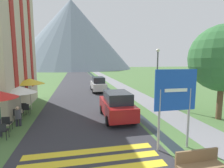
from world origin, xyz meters
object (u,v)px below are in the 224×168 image
at_px(road_sign, 175,97).
at_px(cafe_chair_middle, 17,114).
at_px(cafe_chair_nearest, 3,130).
at_px(parked_car_near, 117,105).
at_px(cafe_umbrella_rear_yellow, 30,81).
at_px(person_seated_far, 18,115).
at_px(streetlamp, 157,72).
at_px(tree_by_path, 223,58).
at_px(parked_car_far, 98,84).
at_px(cafe_chair_far_right, 24,108).
at_px(cafe_umbrella_middle_white, 20,90).
at_px(cafe_chair_far_left, 26,108).
at_px(cafe_chair_near_right, 7,122).

bearing_deg(road_sign, cafe_chair_middle, 146.66).
bearing_deg(cafe_chair_nearest, parked_car_near, 15.87).
bearing_deg(cafe_umbrella_rear_yellow, person_seated_far, -88.32).
height_order(road_sign, streetlamp, streetlamp).
bearing_deg(tree_by_path, cafe_umbrella_rear_yellow, 159.20).
distance_m(cafe_chair_middle, person_seated_far, 0.89).
height_order(cafe_chair_nearest, streetlamp, streetlamp).
relative_size(parked_car_far, streetlamp, 0.86).
bearing_deg(cafe_chair_far_right, road_sign, -45.06).
relative_size(cafe_chair_far_right, cafe_umbrella_rear_yellow, 0.34).
bearing_deg(tree_by_path, cafe_umbrella_middle_white, 168.59).
bearing_deg(road_sign, cafe_chair_nearest, 162.13).
distance_m(parked_car_near, streetlamp, 5.24).
bearing_deg(person_seated_far, cafe_umbrella_rear_yellow, 91.68).
bearing_deg(road_sign, parked_car_far, 95.28).
bearing_deg(streetlamp, tree_by_path, -58.67).
relative_size(cafe_chair_far_left, person_seated_far, 0.71).
bearing_deg(cafe_chair_near_right, streetlamp, 44.23).
distance_m(road_sign, cafe_chair_nearest, 8.21).
xyz_separation_m(cafe_chair_far_left, cafe_chair_nearest, (-0.08, -3.87, 0.00)).
bearing_deg(cafe_chair_middle, person_seated_far, -81.17).
bearing_deg(person_seated_far, parked_car_far, 60.40).
height_order(parked_car_far, cafe_chair_middle, parked_car_far).
xyz_separation_m(streetlamp, tree_by_path, (2.48, -4.08, 1.09)).
relative_size(road_sign, cafe_umbrella_middle_white, 1.58).
height_order(cafe_chair_far_right, cafe_chair_nearest, same).
relative_size(parked_car_near, cafe_umbrella_rear_yellow, 1.64).
distance_m(cafe_chair_far_right, cafe_chair_far_left, 0.38).
bearing_deg(parked_car_far, cafe_chair_middle, -122.83).
bearing_deg(cafe_umbrella_middle_white, streetlamp, 8.28).
relative_size(streetlamp, tree_by_path, 0.79).
xyz_separation_m(road_sign, cafe_chair_middle, (-7.77, 5.11, -1.79)).
distance_m(cafe_chair_middle, cafe_chair_nearest, 2.66).
relative_size(cafe_chair_far_right, cafe_chair_near_right, 1.00).
height_order(cafe_umbrella_middle_white, cafe_umbrella_rear_yellow, cafe_umbrella_rear_yellow).
xyz_separation_m(cafe_chair_nearest, tree_by_path, (12.73, 0.54, 3.46)).
relative_size(road_sign, streetlamp, 0.72).
bearing_deg(cafe_umbrella_rear_yellow, parked_car_near, -28.69).
bearing_deg(parked_car_near, cafe_chair_far_right, 161.09).
relative_size(parked_car_near, person_seated_far, 3.42).
xyz_separation_m(road_sign, parked_car_near, (-1.47, 4.47, -1.39)).
distance_m(parked_car_far, cafe_chair_near_right, 13.14).
xyz_separation_m(cafe_chair_middle, streetlamp, (10.40, 1.96, 2.37)).
relative_size(cafe_umbrella_middle_white, streetlamp, 0.46).
height_order(parked_car_near, cafe_umbrella_rear_yellow, cafe_umbrella_rear_yellow).
relative_size(cafe_chair_nearest, streetlamp, 0.18).
height_order(cafe_chair_far_right, cafe_chair_far_left, same).
relative_size(person_seated_far, tree_by_path, 0.19).
bearing_deg(cafe_chair_far_left, cafe_chair_nearest, -96.74).
bearing_deg(parked_car_near, person_seated_far, -178.27).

